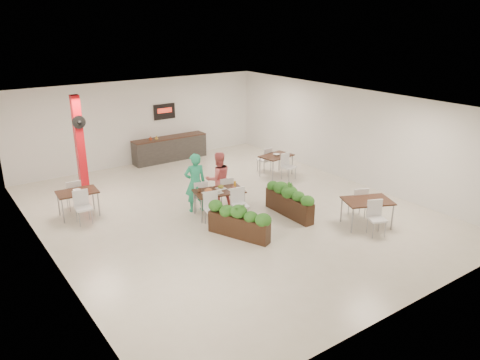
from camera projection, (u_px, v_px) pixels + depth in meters
name	position (u px, v px, depth m)	size (l,w,h in m)	color
ground	(228.00, 211.00, 13.77)	(12.00, 12.00, 0.00)	beige
room_shell	(228.00, 145.00, 13.10)	(10.10, 12.10, 3.22)	white
red_column	(80.00, 145.00, 14.51)	(0.40, 0.41, 3.20)	red
service_counter	(170.00, 148.00, 18.51)	(3.00, 0.64, 2.20)	#292624
main_table	(219.00, 194.00, 13.31)	(1.55, 1.85, 0.92)	black
diner_man	(195.00, 183.00, 13.52)	(0.64, 0.42, 1.76)	#27AB79
diner_woman	(218.00, 179.00, 13.97)	(0.81, 0.63, 1.66)	#F46C6D
planter_left	(239.00, 219.00, 12.00)	(0.96, 1.72, 0.95)	black
planter_right	(289.00, 199.00, 13.34)	(0.42, 1.92, 1.00)	black
side_table_a	(78.00, 196.00, 13.26)	(1.15, 1.65, 0.92)	black
side_table_b	(276.00, 159.00, 16.67)	(1.23, 1.66, 0.92)	black
side_table_c	(367.00, 204.00, 12.63)	(1.50, 1.65, 0.92)	black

